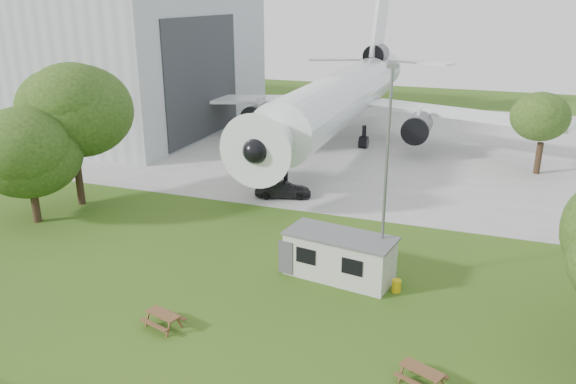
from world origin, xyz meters
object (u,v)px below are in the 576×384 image
(site_cabin, at_px, (340,256))
(picnic_west, at_px, (164,327))
(picnic_east, at_px, (421,384))
(hangar, at_px, (64,46))
(airliner, at_px, (342,96))

(site_cabin, relative_size, picnic_west, 3.85)
(site_cabin, relative_size, picnic_east, 3.85)
(picnic_west, bearing_deg, hangar, 150.92)
(hangar, bearing_deg, site_cabin, -34.50)
(picnic_east, bearing_deg, site_cabin, 148.18)
(site_cabin, bearing_deg, picnic_west, -130.17)
(site_cabin, height_order, picnic_west, site_cabin)
(airliner, distance_m, site_cabin, 31.29)
(hangar, relative_size, site_cabin, 6.21)
(hangar, distance_m, picnic_east, 63.26)
(hangar, height_order, airliner, hangar)
(hangar, xyz_separation_m, airliner, (35.97, -0.14, -4.14))
(picnic_west, height_order, picnic_east, same)
(picnic_west, bearing_deg, site_cabin, 66.47)
(hangar, bearing_deg, picnic_west, -45.71)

